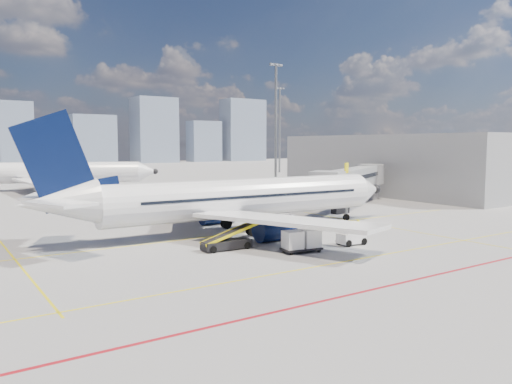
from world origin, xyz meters
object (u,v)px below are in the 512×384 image
Objects in this scene: main_aircraft at (232,199)px; baggage_tug at (350,236)px; cargo_dolly at (302,240)px; second_aircraft at (46,173)px; belt_loader at (228,242)px; ramp_worker at (358,231)px.

main_aircraft is 11.95m from baggage_tug.
main_aircraft is 11.49× the size of cargo_dolly.
cargo_dolly is (5.48, -67.00, -2.27)m from second_aircraft.
second_aircraft is 67.94m from baggage_tug.
belt_loader reaches higher than ramp_worker.
main_aircraft is at bearing 58.51° from belt_loader.
belt_loader reaches higher than baggage_tug.
ramp_worker reaches higher than cargo_dolly.
second_aircraft is at bearing 93.35° from belt_loader.
baggage_tug is at bearing -59.74° from second_aircraft.
belt_loader is 2.93× the size of ramp_worker.
main_aircraft is 16.01× the size of baggage_tug.
cargo_dolly is at bearing 91.36° from ramp_worker.
baggage_tug is 5.22m from cargo_dolly.
belt_loader is at bearing 159.26° from baggage_tug.
cargo_dolly is 1.68× the size of ramp_worker.
belt_loader is (1.24, -62.88, -2.61)m from second_aircraft.
second_aircraft reaches higher than belt_loader.
cargo_dolly is at bearing -41.97° from belt_loader.
second_aircraft is 67.88m from ramp_worker.
second_aircraft reaches higher than cargo_dolly.
ramp_worker reaches higher than baggage_tug.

